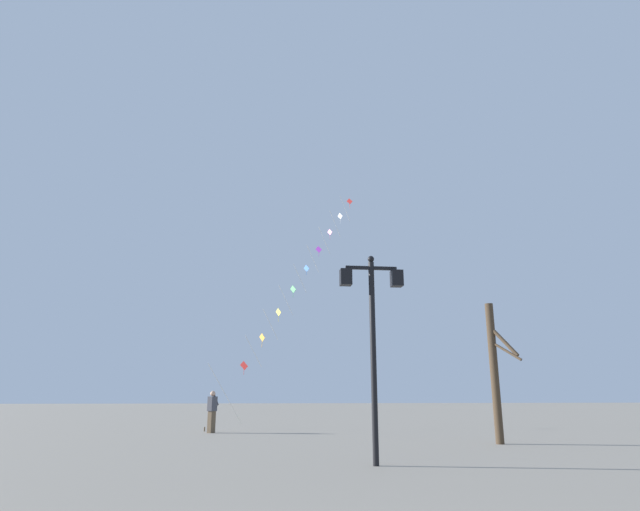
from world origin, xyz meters
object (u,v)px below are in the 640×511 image
(kite_flyer, at_px, (212,411))
(bare_tree, at_px, (495,369))
(twin_lantern_lamp_post, at_px, (372,316))
(kite_train, at_px, (299,280))

(kite_flyer, height_order, bare_tree, bare_tree)
(twin_lantern_lamp_post, bearing_deg, kite_train, 91.52)
(twin_lantern_lamp_post, height_order, kite_flyer, twin_lantern_lamp_post)
(kite_flyer, bearing_deg, twin_lantern_lamp_post, -124.41)
(kite_flyer, distance_m, bare_tree, 11.77)
(bare_tree, bearing_deg, twin_lantern_lamp_post, -137.16)
(twin_lantern_lamp_post, xyz_separation_m, kite_train, (-0.47, 17.63, 4.65))
(kite_train, distance_m, kite_flyer, 10.47)
(kite_flyer, bearing_deg, kite_train, 0.65)
(bare_tree, bearing_deg, kite_train, 113.90)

